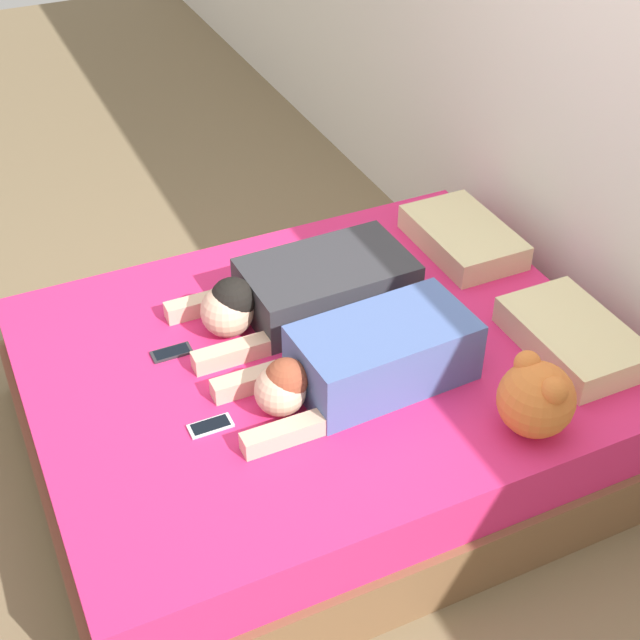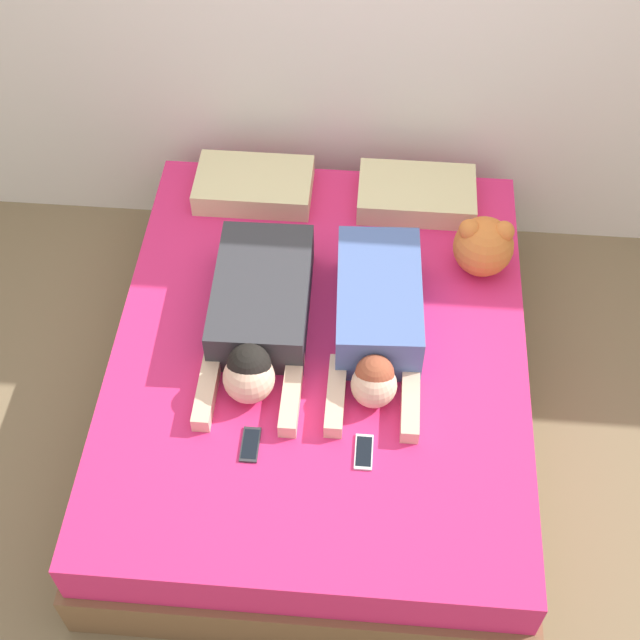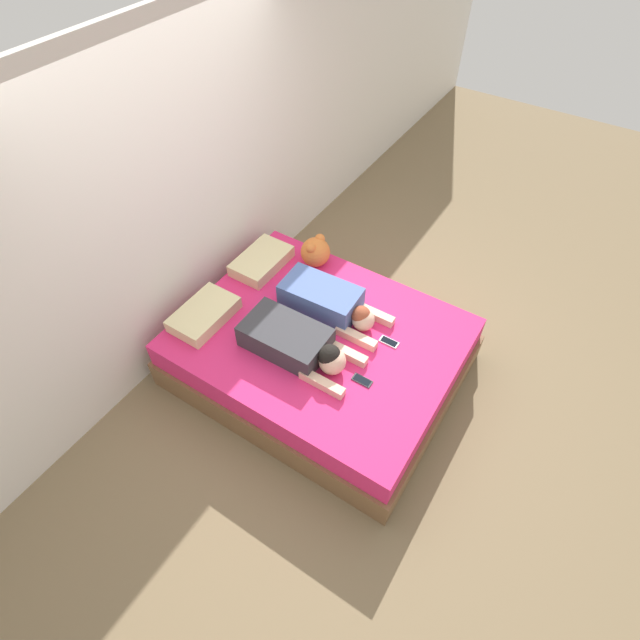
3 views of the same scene
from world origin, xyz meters
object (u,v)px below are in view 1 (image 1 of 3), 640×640
Objects in this scene: cell_phone_right at (211,426)px; person_right at (363,360)px; person_left at (303,291)px; pillow_head_left at (463,237)px; cell_phone_left at (172,352)px; plush_toy at (536,398)px; pillow_head_right at (573,337)px; bed at (320,400)px.

person_right is at bearing 87.65° from cell_phone_right.
pillow_head_left is at bearing 98.88° from person_left.
cell_phone_right is (-0.02, -0.57, -0.11)m from person_right.
cell_phone_left is 0.55× the size of plush_toy.
person_left is at bearing -81.12° from pillow_head_left.
pillow_head_left is 1.97× the size of plush_toy.
person_left is at bearing 93.20° from cell_phone_left.
person_left reaches higher than cell_phone_right.
pillow_head_right is at bearing 66.21° from cell_phone_left.
person_right is 0.58m from cell_phone_right.
person_right is (0.23, 0.06, 0.36)m from bed.
pillow_head_right is 0.49m from plush_toy.
bed is at bearing 66.33° from cell_phone_left.
pillow_head_left is 1.13m from plush_toy.
plush_toy is at bearing 35.52° from bed.
plush_toy is at bearing 43.55° from person_right.
bed is at bearing 112.17° from cell_phone_right.
pillow_head_right is at bearing 0.00° from pillow_head_left.
pillow_head_right is 3.59× the size of cell_phone_right.
plush_toy is (0.67, 0.48, 0.39)m from bed.
bed is 4.03× the size of pillow_head_right.
cell_phone_right is at bearing -92.35° from person_right.
pillow_head_left is 0.57× the size of person_left.
pillow_head_right is at bearing 126.54° from plush_toy.
cell_phone_left is (0.03, -0.56, -0.10)m from person_left.
cell_phone_right is at bearing -97.31° from pillow_head_right.
pillow_head_left is 3.59× the size of cell_phone_left.
cell_phone_right is 1.10m from plush_toy.
person_right is 6.07× the size of cell_phone_right.
person_left is at bearing -154.86° from plush_toy.
person_left and person_right have the same top height.
plush_toy is at bearing -53.46° from pillow_head_right.
person_right is at bearing -136.45° from plush_toy.
person_right is (-0.15, -0.81, 0.06)m from pillow_head_right.
bed is 1.00m from pillow_head_left.
cell_phone_left is 1.00× the size of cell_phone_right.
pillow_head_left is 0.84m from person_left.
plush_toy reaches higher than bed.
person_left is (-0.26, 0.04, 0.35)m from bed.
cell_phone_right is at bearing 0.31° from cell_phone_left.
pillow_head_right is 0.59× the size of person_right.
person_right is at bearing -52.72° from pillow_head_left.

